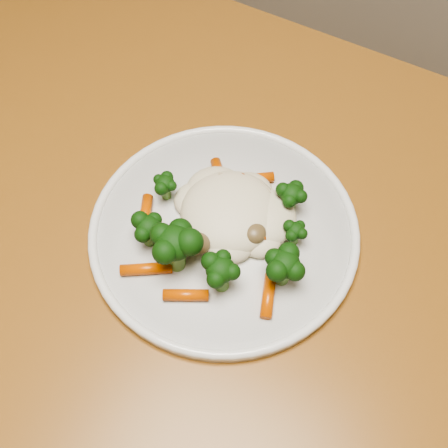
% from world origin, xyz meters
% --- Properties ---
extents(dining_table, '(1.25, 0.87, 0.75)m').
position_xyz_m(dining_table, '(0.11, 0.34, 0.65)').
color(dining_table, '#955C22').
rests_on(dining_table, ground).
extents(plate, '(0.29, 0.29, 0.01)m').
position_xyz_m(plate, '(0.12, 0.39, 0.76)').
color(plate, silver).
rests_on(plate, dining_table).
extents(meal, '(0.20, 0.19, 0.05)m').
position_xyz_m(meal, '(0.12, 0.38, 0.78)').
color(meal, beige).
rests_on(meal, plate).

